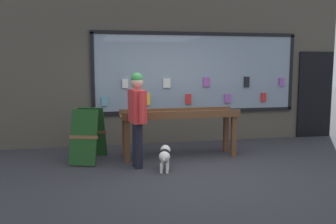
# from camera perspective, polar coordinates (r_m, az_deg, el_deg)

# --- Properties ---
(ground_plane) EXTENTS (40.00, 40.00, 0.00)m
(ground_plane) POSITION_cam_1_polar(r_m,az_deg,el_deg) (6.48, 3.89, -8.86)
(ground_plane) COLOR #2D2D33
(shopfront_facade) EXTENTS (8.51, 0.29, 3.69)m
(shopfront_facade) POSITION_cam_1_polar(r_m,az_deg,el_deg) (8.56, 0.04, 7.49)
(shopfront_facade) COLOR #4C473D
(shopfront_facade) RESTS_ON ground_plane
(display_table_main) EXTENTS (2.29, 0.59, 0.93)m
(display_table_main) POSITION_cam_1_polar(r_m,az_deg,el_deg) (7.27, 1.78, -1.12)
(display_table_main) COLOR brown
(display_table_main) RESTS_ON ground_plane
(person_browsing) EXTENTS (0.28, 0.65, 1.66)m
(person_browsing) POSITION_cam_1_polar(r_m,az_deg,el_deg) (6.48, -4.71, -0.12)
(person_browsing) COLOR black
(person_browsing) RESTS_ON ground_plane
(small_dog) EXTENTS (0.30, 0.60, 0.40)m
(small_dog) POSITION_cam_1_polar(r_m,az_deg,el_deg) (6.38, -0.50, -6.55)
(small_dog) COLOR white
(small_dog) RESTS_ON ground_plane
(sandwich_board_sign) EXTENTS (0.72, 0.96, 0.98)m
(sandwich_board_sign) POSITION_cam_1_polar(r_m,az_deg,el_deg) (7.12, -12.02, -3.36)
(sandwich_board_sign) COLOR #193F19
(sandwich_board_sign) RESTS_ON ground_plane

